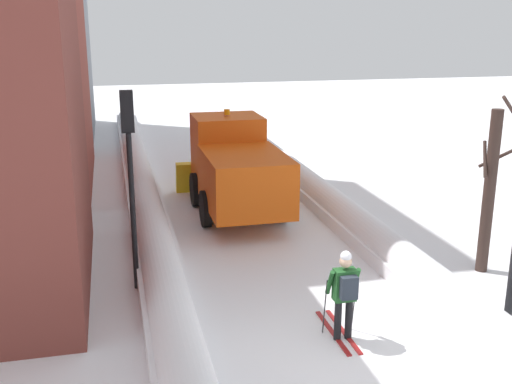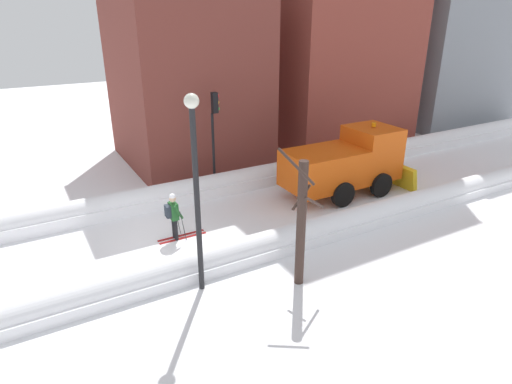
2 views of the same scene
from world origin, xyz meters
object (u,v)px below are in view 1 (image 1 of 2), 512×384
Objects in this scene: plow_truck at (236,168)px; bare_tree_near at (490,189)px; skier at (345,291)px; traffic_light_pole at (129,153)px.

bare_tree_near is at bearing -50.55° from plow_truck.
skier is (0.38, -8.34, -0.48)m from plow_truck.
skier is at bearing -42.30° from traffic_light_pole.
traffic_light_pole reaches higher than plow_truck.
traffic_light_pole reaches higher than skier.
skier is 0.40× the size of traffic_light_pole.
skier is at bearing -87.41° from plow_truck.
skier is at bearing -152.48° from bare_tree_near.
traffic_light_pole is 1.03× the size of bare_tree_near.
plow_truck is 7.76m from bare_tree_near.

